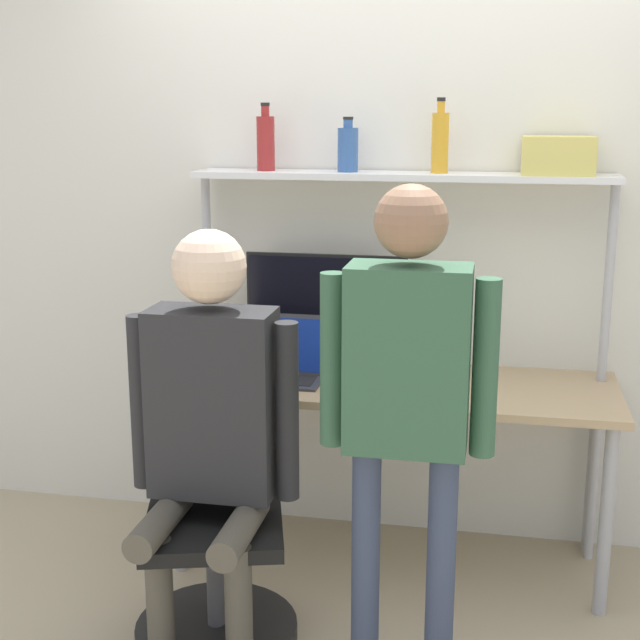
# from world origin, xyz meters

# --- Properties ---
(ground_plane) EXTENTS (12.00, 12.00, 0.00)m
(ground_plane) POSITION_xyz_m (0.00, 0.00, 0.00)
(ground_plane) COLOR tan
(wall_back) EXTENTS (8.00, 0.06, 2.70)m
(wall_back) POSITION_xyz_m (0.00, 0.66, 1.35)
(wall_back) COLOR silver
(wall_back) RESTS_ON ground_plane
(desk) EXTENTS (1.73, 0.61, 0.76)m
(desk) POSITION_xyz_m (0.00, 0.33, 0.67)
(desk) COLOR tan
(desk) RESTS_ON ground_plane
(shelf_unit) EXTENTS (1.64, 0.24, 1.55)m
(shelf_unit) POSITION_xyz_m (0.00, 0.50, 1.32)
(shelf_unit) COLOR white
(shelf_unit) RESTS_ON ground_plane
(monitor) EXTENTS (0.66, 0.19, 0.47)m
(monitor) POSITION_xyz_m (-0.30, 0.48, 1.02)
(monitor) COLOR black
(monitor) RESTS_ON desk
(laptop) EXTENTS (0.35, 0.24, 0.24)m
(laptop) POSITION_xyz_m (-0.44, 0.30, 0.83)
(laptop) COLOR #333338
(laptop) RESTS_ON desk
(cell_phone) EXTENTS (0.07, 0.15, 0.01)m
(cell_phone) POSITION_xyz_m (-0.19, 0.24, 0.76)
(cell_phone) COLOR silver
(cell_phone) RESTS_ON desk
(office_chair) EXTENTS (0.57, 0.57, 0.90)m
(office_chair) POSITION_xyz_m (-0.53, -0.32, 0.27)
(office_chair) COLOR black
(office_chair) RESTS_ON ground_plane
(person_seated) EXTENTS (0.58, 0.48, 1.43)m
(person_seated) POSITION_xyz_m (-0.51, -0.36, 0.84)
(person_seated) COLOR #4C473D
(person_seated) RESTS_ON ground_plane
(person_standing) EXTENTS (0.53, 0.21, 1.59)m
(person_standing) POSITION_xyz_m (0.14, -0.45, 1.01)
(person_standing) COLOR #38425B
(person_standing) RESTS_ON ground_plane
(bottle_red) EXTENTS (0.07, 0.07, 0.27)m
(bottle_red) POSITION_xyz_m (-0.54, 0.50, 1.67)
(bottle_red) COLOR maroon
(bottle_red) RESTS_ON shelf_unit
(bottle_amber) EXTENTS (0.07, 0.07, 0.28)m
(bottle_amber) POSITION_xyz_m (0.15, 0.50, 1.67)
(bottle_amber) COLOR gold
(bottle_amber) RESTS_ON shelf_unit
(bottle_blue) EXTENTS (0.08, 0.08, 0.21)m
(bottle_blue) POSITION_xyz_m (-0.21, 0.50, 1.64)
(bottle_blue) COLOR #335999
(bottle_blue) RESTS_ON shelf_unit
(storage_box) EXTENTS (0.26, 0.22, 0.14)m
(storage_box) POSITION_xyz_m (0.58, 0.50, 1.63)
(storage_box) COLOR #DBCC66
(storage_box) RESTS_ON shelf_unit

